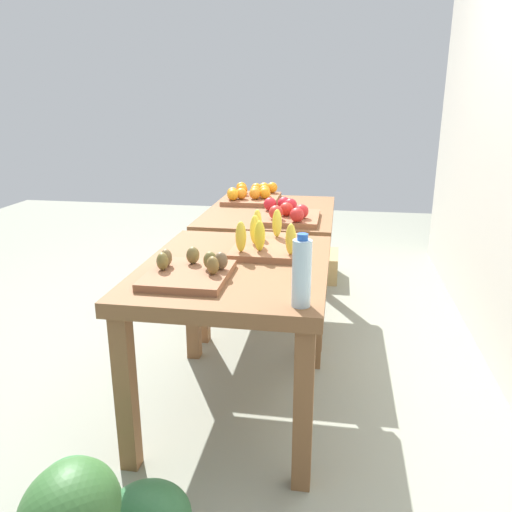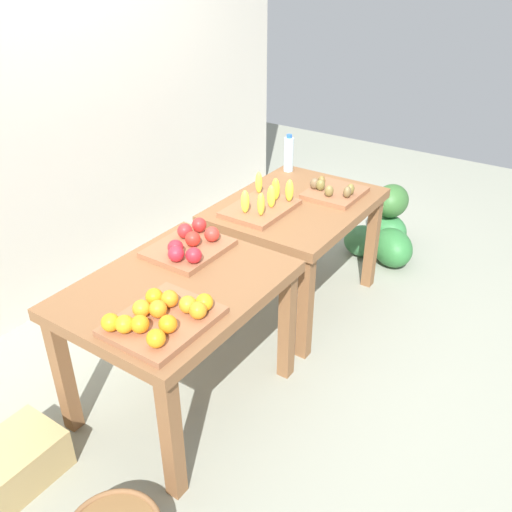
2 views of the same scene
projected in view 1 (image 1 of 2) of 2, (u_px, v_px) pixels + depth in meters
ground_plane at (256, 352)px, 2.96m from camera, size 8.00×8.00×0.00m
display_table_left at (270, 226)px, 3.31m from camera, size 1.04×0.80×0.73m
display_table_right at (236, 286)px, 2.25m from camera, size 1.04×0.80×0.73m
orange_bin at (252, 195)px, 3.55m from camera, size 0.44×0.36×0.11m
apple_bin at (288, 213)px, 2.99m from camera, size 0.41×0.35×0.11m
banana_crate at (267, 242)px, 2.40m from camera, size 0.44×0.32×0.17m
kiwi_bin at (190, 271)px, 2.04m from camera, size 0.36×0.32×0.10m
water_bottle at (302, 273)px, 1.74m from camera, size 0.07×0.07×0.26m
wicker_basket at (242, 261)px, 4.29m from camera, size 0.38×0.38×0.18m
cardboard_produce_box at (319, 265)px, 4.17m from camera, size 0.40×0.30×0.21m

